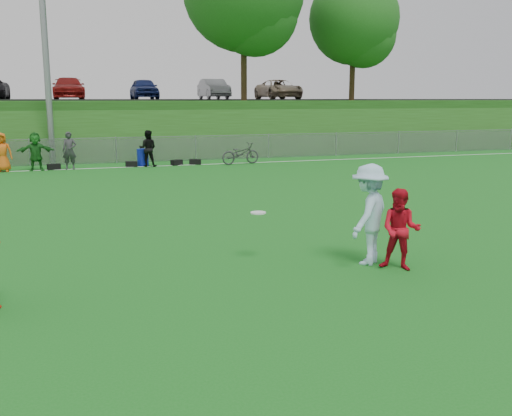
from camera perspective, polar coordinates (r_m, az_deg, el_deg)
name	(u,v)px	position (r m, az deg, el deg)	size (l,w,h in m)	color
ground	(216,288)	(9.73, -4.05, -7.98)	(120.00, 120.00, 0.00)	#166919
sideline_far	(120,167)	(27.21, -13.41, 3.97)	(60.00, 0.10, 0.01)	white
fence	(116,150)	(29.13, -13.81, 5.66)	(58.00, 0.06, 1.30)	gray
light_pole	(44,22)	(29.96, -20.48, 17.06)	(1.20, 0.40, 12.15)	gray
berm	(102,123)	(40.04, -15.14, 8.17)	(120.00, 18.00, 3.00)	#204C15
parking_lot	(99,100)	(42.00, -15.41, 10.38)	(120.00, 12.00, 0.10)	black
tree_green_far	(357,24)	(39.70, 10.03, 17.71)	(5.88, 5.88, 8.19)	black
car_row	(81,88)	(40.96, -17.05, 11.37)	(32.04, 5.18, 1.44)	silver
spectator_row	(50,151)	(27.05, -19.91, 5.38)	(8.09, 0.86, 1.69)	#C30D39
gear_bags	(141,164)	(27.39, -11.44, 4.36)	(7.07, 0.51, 0.26)	black
player_red_center	(401,230)	(10.87, 14.26, -2.11)	(0.74, 0.58, 1.52)	red
player_blue	(369,214)	(11.09, 11.23, -0.63)	(1.25, 0.72, 1.94)	#B0D9F4
frisbee	(258,213)	(11.17, 0.22, -0.48)	(0.30, 0.30, 0.03)	white
recycling_bin	(143,157)	(27.64, -11.25, 4.99)	(0.54, 0.54, 0.80)	#101EAE
bicycle	(240,154)	(27.79, -1.57, 5.47)	(0.69, 1.97, 1.04)	#2D2D2F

